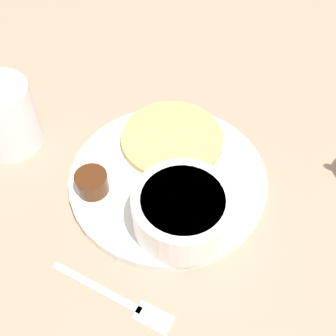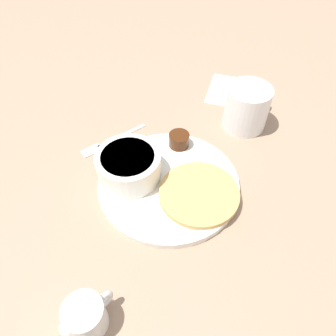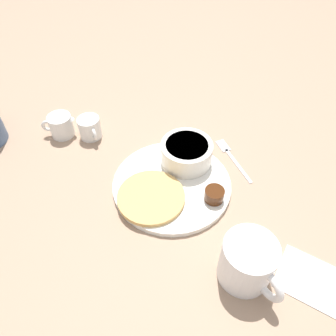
% 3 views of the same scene
% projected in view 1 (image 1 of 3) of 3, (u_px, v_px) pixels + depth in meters
% --- Properties ---
extents(ground_plane, '(4.00, 4.00, 0.00)m').
position_uv_depth(ground_plane, '(168.00, 182.00, 0.51)').
color(ground_plane, '#9E7F66').
extents(plate, '(0.24, 0.24, 0.01)m').
position_uv_depth(plate, '(168.00, 179.00, 0.51)').
color(plate, white).
rests_on(plate, ground_plane).
extents(pancake_stack, '(0.13, 0.13, 0.01)m').
position_uv_depth(pancake_stack, '(172.00, 138.00, 0.53)').
color(pancake_stack, tan).
rests_on(pancake_stack, plate).
extents(bowl, '(0.11, 0.11, 0.05)m').
position_uv_depth(bowl, '(182.00, 210.00, 0.44)').
color(bowl, white).
rests_on(bowl, plate).
extents(syrup_cup, '(0.04, 0.04, 0.02)m').
position_uv_depth(syrup_cup, '(92.00, 183.00, 0.48)').
color(syrup_cup, '#47230F').
rests_on(syrup_cup, plate).
extents(butter_ramekin, '(0.05, 0.05, 0.04)m').
position_uv_depth(butter_ramekin, '(174.00, 230.00, 0.43)').
color(butter_ramekin, white).
rests_on(butter_ramekin, plate).
extents(coffee_mug, '(0.11, 0.09, 0.09)m').
position_uv_depth(coffee_mug, '(0.00, 116.00, 0.52)').
color(coffee_mug, white).
rests_on(coffee_mug, ground_plane).
extents(fork, '(0.11, 0.11, 0.00)m').
position_uv_depth(fork, '(124.00, 302.00, 0.41)').
color(fork, silver).
rests_on(fork, ground_plane).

